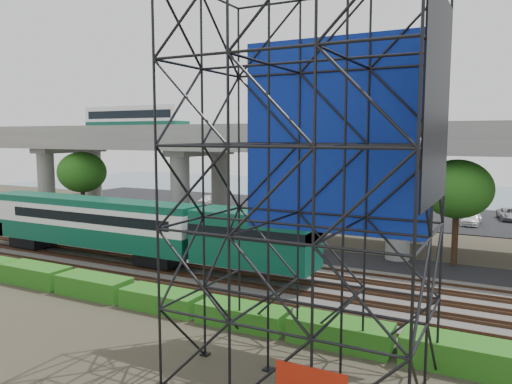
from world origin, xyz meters
The scene contains 13 objects.
ground centered at (0.00, 0.00, 0.00)m, with size 140.00×140.00×0.00m, color #474233.
ballast_bed centered at (0.00, 2.00, 0.10)m, with size 90.00×12.00×0.20m, color slate.
service_road centered at (0.00, 10.50, 0.04)m, with size 90.00×5.00×0.08m, color black.
parking_lot centered at (0.00, 34.00, 0.04)m, with size 90.00×18.00×0.08m, color black.
harbor_water centered at (0.00, 56.00, 0.01)m, with size 140.00×40.00×0.03m, color slate.
rail_tracks centered at (0.00, 2.00, 0.28)m, with size 90.00×9.52×0.16m.
commuter_train centered at (-8.54, 2.00, 2.88)m, with size 29.30×3.06×4.30m.
overpass centered at (-1.32, 16.00, 8.21)m, with size 80.00×12.00×12.40m.
scaffold_tower centered at (10.72, -7.98, 7.47)m, with size 9.36×6.36×15.00m.
hedge_strip centered at (1.01, -4.30, 0.56)m, with size 34.60×1.80×1.20m.
trees centered at (-4.67, 16.17, 5.57)m, with size 40.94×16.94×7.69m.
suv centered at (-19.53, 9.85, 0.80)m, with size 2.38×5.17×1.44m, color black.
parked_cars centered at (1.59, 33.62, 0.68)m, with size 38.86×9.64×1.29m.
Camera 1 is at (17.59, -25.09, 9.36)m, focal length 35.00 mm.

